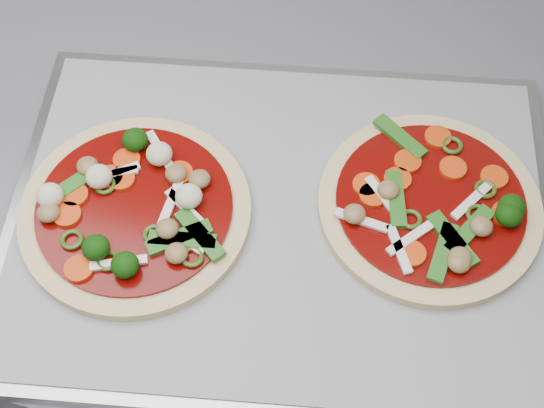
# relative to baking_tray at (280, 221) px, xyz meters

# --- Properties ---
(baking_tray) EXTENTS (0.55, 0.45, 0.02)m
(baking_tray) POSITION_rel_baking_tray_xyz_m (0.00, 0.00, 0.00)
(baking_tray) COLOR gray
(baking_tray) RESTS_ON countertop
(parchment) EXTENTS (0.52, 0.42, 0.00)m
(parchment) POSITION_rel_baking_tray_xyz_m (0.00, 0.00, 0.01)
(parchment) COLOR gray
(parchment) RESTS_ON baking_tray
(pizza_left) EXTENTS (0.22, 0.22, 0.03)m
(pizza_left) POSITION_rel_baking_tray_xyz_m (-0.13, -0.03, 0.02)
(pizza_left) COLOR #DAB378
(pizza_left) RESTS_ON parchment
(pizza_right) EXTENTS (0.27, 0.27, 0.03)m
(pizza_right) POSITION_rel_baking_tray_xyz_m (0.13, 0.04, 0.02)
(pizza_right) COLOR #DAB378
(pizza_right) RESTS_ON parchment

